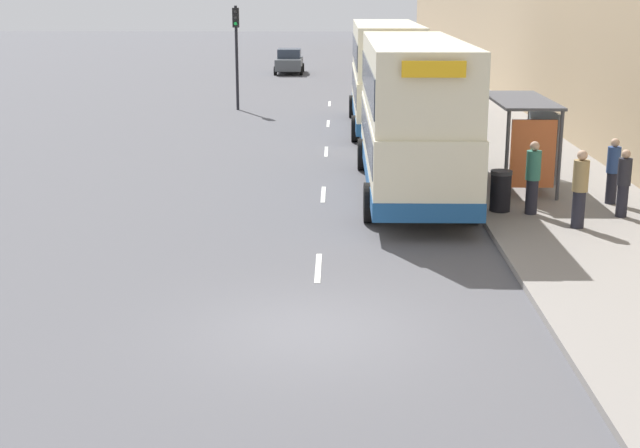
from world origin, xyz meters
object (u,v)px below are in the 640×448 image
double_decker_bus_ahead (385,74)px  car_0 (289,61)px  bus_shelter (528,127)px  pedestrian_1 (624,183)px  pedestrian_2 (613,170)px  pedestrian_at_shelter (580,188)px  litter_bin (501,191)px  traffic_light_far_kerb (236,40)px  pedestrian_4 (533,177)px  double_decker_bus_near (413,114)px

double_decker_bus_ahead → car_0: bearing=101.8°
bus_shelter → double_decker_bus_ahead: double_decker_bus_ahead is taller
pedestrian_1 → pedestrian_2: bearing=83.7°
bus_shelter → pedestrian_at_shelter: 4.59m
litter_bin → traffic_light_far_kerb: (-8.95, 20.62, 2.62)m
double_decker_bus_ahead → pedestrian_at_shelter: double_decker_bus_ahead is taller
pedestrian_4 → double_decker_bus_ahead: bearing=101.1°
litter_bin → pedestrian_1: bearing=-10.4°
double_decker_bus_near → pedestrian_at_shelter: size_ratio=5.53×
bus_shelter → pedestrian_at_shelter: size_ratio=2.25×
pedestrian_at_shelter → litter_bin: pedestrian_at_shelter is taller
pedestrian_1 → double_decker_bus_ahead: bearing=108.7°
car_0 → pedestrian_4: bearing=101.6°
double_decker_bus_near → car_0: double_decker_bus_near is taller
litter_bin → traffic_light_far_kerb: size_ratio=0.22×
car_0 → pedestrian_2: bearing=105.2°
pedestrian_1 → traffic_light_far_kerb: size_ratio=0.35×
double_decker_bus_ahead → litter_bin: bearing=-81.5°
traffic_light_far_kerb → double_decker_bus_ahead: bearing=-41.7°
double_decker_bus_ahead → litter_bin: size_ratio=9.72×
pedestrian_1 → traffic_light_far_kerb: (-11.87, 21.16, 2.28)m
pedestrian_at_shelter → traffic_light_far_kerb: size_ratio=0.38×
double_decker_bus_ahead → traffic_light_far_kerb: size_ratio=2.09×
pedestrian_at_shelter → pedestrian_2: pedestrian_at_shelter is taller
litter_bin → traffic_light_far_kerb: 22.63m
double_decker_bus_ahead → pedestrian_1: 16.04m
double_decker_bus_ahead → litter_bin: 14.86m
traffic_light_far_kerb → pedestrian_at_shelter: bearing=-64.7°
bus_shelter → pedestrian_4: (-0.49, -3.18, -0.79)m
pedestrian_at_shelter → pedestrian_1: pedestrian_at_shelter is taller
bus_shelter → pedestrian_4: bearing=-98.8°
double_decker_bus_near → pedestrian_4: size_ratio=5.58×
pedestrian_at_shelter → pedestrian_2: (1.52, 2.50, -0.07)m
pedestrian_1 → traffic_light_far_kerb: 24.37m
double_decker_bus_near → pedestrian_4: 4.15m
double_decker_bus_ahead → pedestrian_at_shelter: 16.70m
bus_shelter → double_decker_bus_near: double_decker_bus_near is taller
double_decker_bus_near → car_0: 37.63m
traffic_light_far_kerb → litter_bin: bearing=-66.5°
litter_bin → pedestrian_2: bearing=16.1°
pedestrian_4 → litter_bin: size_ratio=1.76×
pedestrian_at_shelter → litter_bin: 2.28m
double_decker_bus_near → pedestrian_2: size_ratio=5.94×
pedestrian_2 → pedestrian_4: 2.63m
pedestrian_2 → traffic_light_far_kerb: (-12.03, 19.73, 2.26)m
pedestrian_4 → litter_bin: pedestrian_4 is taller
car_0 → pedestrian_1: bearing=104.5°
double_decker_bus_ahead → pedestrian_1: (5.11, -15.15, -1.28)m
double_decker_bus_near → pedestrian_at_shelter: bearing=-48.7°
double_decker_bus_ahead → traffic_light_far_kerb: (-6.75, 6.01, 1.00)m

